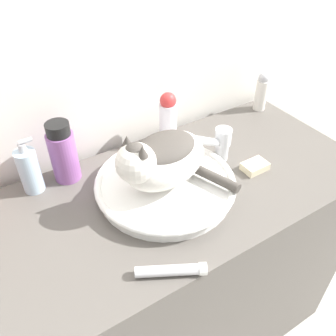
# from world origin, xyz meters

# --- Properties ---
(wall_back) EXTENTS (8.00, 0.05, 2.40)m
(wall_back) POSITION_xyz_m (0.00, 0.61, 1.20)
(wall_back) COLOR silver
(wall_back) RESTS_ON ground_plane
(vanity_counter) EXTENTS (1.28, 0.56, 0.85)m
(vanity_counter) POSITION_xyz_m (0.00, 0.28, 0.43)
(vanity_counter) COLOR #56514C
(vanity_counter) RESTS_ON ground_plane
(sink_basin) EXTENTS (0.41, 0.41, 0.04)m
(sink_basin) POSITION_xyz_m (0.01, 0.29, 0.88)
(sink_basin) COLOR white
(sink_basin) RESTS_ON vanity_counter
(cat) EXTENTS (0.30, 0.27, 0.18)m
(cat) POSITION_xyz_m (-0.01, 0.29, 0.98)
(cat) COLOR silver
(cat) RESTS_ON sink_basin
(faucet) EXTENTS (0.15, 0.06, 0.14)m
(faucet) POSITION_xyz_m (0.23, 0.32, 0.92)
(faucet) COLOR silver
(faucet) RESTS_ON vanity_counter
(soap_pump_bottle) EXTENTS (0.06, 0.06, 0.17)m
(soap_pump_bottle) POSITION_xyz_m (-0.31, 0.50, 0.92)
(soap_pump_bottle) COLOR silver
(soap_pump_bottle) RESTS_ON vanity_counter
(deodorant_stick) EXTENTS (0.05, 0.05, 0.15)m
(deodorant_stick) POSITION_xyz_m (0.57, 0.50, 0.93)
(deodorant_stick) COLOR white
(deodorant_stick) RESTS_ON vanity_counter
(lotion_bottle_white) EXTENTS (0.06, 0.06, 0.18)m
(lotion_bottle_white) POSITION_xyz_m (0.15, 0.50, 0.94)
(lotion_bottle_white) COLOR silver
(lotion_bottle_white) RESTS_ON vanity_counter
(mouthwash_bottle) EXTENTS (0.08, 0.08, 0.19)m
(mouthwash_bottle) POSITION_xyz_m (-0.21, 0.50, 0.94)
(mouthwash_bottle) COLOR #93569E
(mouthwash_bottle) RESTS_ON vanity_counter
(cream_tube) EXTENTS (0.16, 0.10, 0.03)m
(cream_tube) POSITION_xyz_m (-0.13, 0.04, 0.87)
(cream_tube) COLOR silver
(cream_tube) RESTS_ON vanity_counter
(soap_bar) EXTENTS (0.08, 0.05, 0.02)m
(soap_bar) POSITION_xyz_m (0.29, 0.22, 0.86)
(soap_bar) COLOR beige
(soap_bar) RESTS_ON vanity_counter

